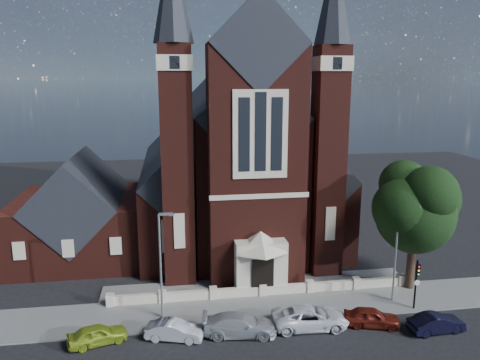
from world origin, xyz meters
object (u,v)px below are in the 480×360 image
at_px(car_white_suv, 310,317).
at_px(car_dark_red, 372,317).
at_px(traffic_signal, 417,279).
at_px(car_lime_van, 97,335).
at_px(street_lamp_left, 162,260).
at_px(street_lamp_right, 397,247).
at_px(parish_hall, 80,217).
at_px(car_navy, 437,323).
at_px(car_silver_b, 240,325).
at_px(car_silver_a, 175,330).
at_px(street_tree, 418,210).
at_px(church, 234,162).

bearing_deg(car_white_suv, car_dark_red, -92.99).
height_order(traffic_signal, car_lime_van, traffic_signal).
distance_m(street_lamp_left, street_lamp_right, 18.00).
height_order(parish_hall, car_dark_red, parish_hall).
distance_m(parish_hall, car_lime_van, 17.43).
bearing_deg(car_lime_van, parish_hall, -4.00).
relative_size(parish_hall, car_white_suv, 2.24).
bearing_deg(street_lamp_left, car_navy, -14.08).
relative_size(car_white_suv, car_navy, 1.37).
height_order(car_lime_van, car_silver_b, car_silver_b).
bearing_deg(car_silver_b, parish_hall, 46.69).
height_order(street_lamp_left, car_dark_red, street_lamp_left).
bearing_deg(car_lime_van, car_navy, -111.75).
relative_size(car_silver_a, car_dark_red, 0.99).
bearing_deg(car_silver_b, car_lime_van, 96.68).
distance_m(traffic_signal, car_silver_a, 18.30).
height_order(street_lamp_right, car_navy, street_lamp_right).
relative_size(traffic_signal, car_dark_red, 1.02).
bearing_deg(car_silver_b, car_silver_a, 97.38).
xyz_separation_m(street_lamp_left, street_lamp_right, (18.00, 0.00, 0.00)).
distance_m(street_tree, street_lamp_left, 20.71).
relative_size(street_tree, car_white_suv, 1.97).
height_order(parish_hall, car_white_suv, parish_hall).
xyz_separation_m(street_lamp_left, car_white_suv, (10.31, -2.79, -3.84)).
bearing_deg(car_white_suv, street_lamp_right, -66.76).
xyz_separation_m(traffic_signal, car_white_suv, (-8.60, -1.22, -1.83)).
xyz_separation_m(street_lamp_left, car_lime_van, (-4.32, -2.69, -3.94)).
relative_size(car_silver_b, car_navy, 1.29).
distance_m(car_lime_van, car_dark_red, 19.01).
bearing_deg(car_silver_a, street_lamp_left, 29.82).
height_order(car_dark_red, car_navy, car_dark_red).
relative_size(traffic_signal, car_silver_b, 0.78).
relative_size(street_lamp_right, car_dark_red, 2.06).
relative_size(street_lamp_left, car_silver_a, 2.07).
relative_size(car_white_suv, car_dark_red, 1.38).
bearing_deg(street_lamp_right, car_white_suv, -160.05).
bearing_deg(car_lime_van, street_lamp_left, -74.88).
bearing_deg(street_tree, car_lime_van, -169.97).
xyz_separation_m(car_white_suv, car_navy, (8.51, -1.93, -0.10)).
relative_size(parish_hall, street_tree, 1.14).
relative_size(car_lime_van, car_dark_red, 0.99).
xyz_separation_m(car_lime_van, car_navy, (23.14, -2.03, -0.01)).
distance_m(church, car_navy, 27.12).
xyz_separation_m(parish_hall, car_white_suv, (18.40, -16.79, -3.25)).
height_order(church, car_white_suv, church).
relative_size(parish_hall, traffic_signal, 3.05).
distance_m(street_lamp_right, traffic_signal, 2.71).
relative_size(car_silver_b, car_dark_red, 1.30).
height_order(street_lamp_right, car_silver_a, street_lamp_right).
bearing_deg(street_tree, parish_hall, 156.74).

